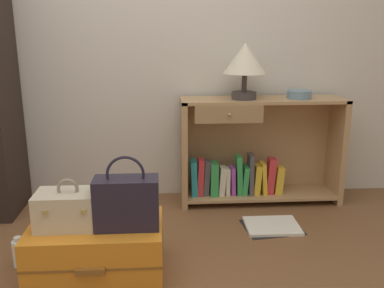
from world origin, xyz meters
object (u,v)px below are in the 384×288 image
at_px(suitcase_large, 97,248).
at_px(bottle, 19,253).
at_px(bookshelf, 253,154).
at_px(open_book_on_floor, 272,226).
at_px(train_case, 69,209).
at_px(handbag, 127,202).
at_px(table_lamp, 245,61).
at_px(bowl, 299,94).

xyz_separation_m(suitcase_large, bottle, (-0.43, 0.09, -0.06)).
xyz_separation_m(bookshelf, open_book_on_floor, (0.04, -0.47, -0.35)).
height_order(bookshelf, train_case, bookshelf).
height_order(suitcase_large, handbag, handbag).
height_order(table_lamp, bottle, table_lamp).
bearing_deg(bowl, table_lamp, -179.37).
bearing_deg(open_book_on_floor, bottle, -166.22).
bearing_deg(bowl, bookshelf, 174.95).
distance_m(train_case, handbag, 0.29).
distance_m(bookshelf, open_book_on_floor, 0.58).
relative_size(table_lamp, bottle, 2.29).
relative_size(bookshelf, bottle, 6.96).
relative_size(bottle, open_book_on_floor, 0.43).
bearing_deg(open_book_on_floor, bookshelf, 94.61).
bearing_deg(bottle, suitcase_large, -11.47).
relative_size(bookshelf, handbag, 3.10).
height_order(bookshelf, suitcase_large, bookshelf).
bearing_deg(table_lamp, bowl, 0.63).
bearing_deg(bottle, train_case, -18.25).
distance_m(table_lamp, bowl, 0.45).
bearing_deg(open_book_on_floor, train_case, -158.35).
bearing_deg(bookshelf, open_book_on_floor, -85.39).
distance_m(bookshelf, train_case, 1.46).
relative_size(train_case, open_book_on_floor, 0.84).
bearing_deg(table_lamp, handbag, -128.82).
bearing_deg(train_case, handbag, -5.69).
bearing_deg(open_book_on_floor, suitcase_large, -156.72).
bearing_deg(handbag, open_book_on_floor, 29.27).
bearing_deg(bowl, bottle, -155.13).
height_order(bookshelf, handbag, bookshelf).
xyz_separation_m(bowl, bottle, (-1.73, -0.80, -0.72)).
xyz_separation_m(bookshelf, bowl, (0.30, -0.03, 0.44)).
bearing_deg(bottle, table_lamp, 30.78).
bearing_deg(bottle, bowl, 24.87).
distance_m(suitcase_large, bottle, 0.44).
xyz_separation_m(bookshelf, bottle, (-1.43, -0.83, -0.28)).
distance_m(suitcase_large, train_case, 0.26).
height_order(train_case, open_book_on_floor, train_case).
bearing_deg(train_case, bookshelf, 39.67).
relative_size(table_lamp, suitcase_large, 0.56).
distance_m(bookshelf, suitcase_large, 1.38).
bearing_deg(handbag, train_case, 174.31).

